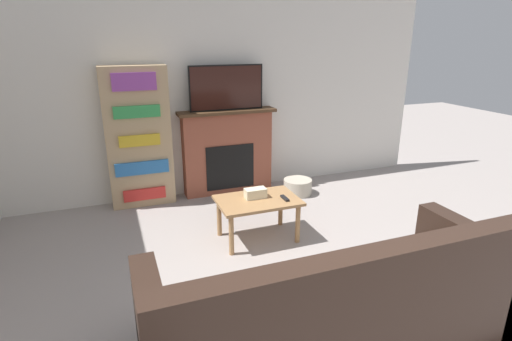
{
  "coord_description": "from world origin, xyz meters",
  "views": [
    {
      "loc": [
        -1.31,
        -1.09,
        2.04
      ],
      "look_at": [
        0.05,
        2.53,
        0.74
      ],
      "focal_mm": 28.0,
      "sensor_mm": 36.0,
      "label": 1
    }
  ],
  "objects_px": {
    "fireplace": "(228,151)",
    "couch": "(334,312)",
    "tv": "(227,88)",
    "storage_basket": "(298,187)",
    "coffee_table": "(258,205)",
    "bookshelf": "(139,138)"
  },
  "relations": [
    {
      "from": "fireplace",
      "to": "couch",
      "type": "bearing_deg",
      "value": -93.85
    },
    {
      "from": "fireplace",
      "to": "tv",
      "type": "height_order",
      "value": "tv"
    },
    {
      "from": "couch",
      "to": "storage_basket",
      "type": "distance_m",
      "value": 2.88
    },
    {
      "from": "coffee_table",
      "to": "bookshelf",
      "type": "height_order",
      "value": "bookshelf"
    },
    {
      "from": "couch",
      "to": "tv",
      "type": "bearing_deg",
      "value": 86.12
    },
    {
      "from": "fireplace",
      "to": "tv",
      "type": "xyz_separation_m",
      "value": [
        -0.0,
        -0.02,
        0.85
      ]
    },
    {
      "from": "bookshelf",
      "to": "fireplace",
      "type": "bearing_deg",
      "value": 1.13
    },
    {
      "from": "tv",
      "to": "coffee_table",
      "type": "distance_m",
      "value": 1.75
    },
    {
      "from": "tv",
      "to": "bookshelf",
      "type": "bearing_deg",
      "value": -179.87
    },
    {
      "from": "fireplace",
      "to": "bookshelf",
      "type": "height_order",
      "value": "bookshelf"
    },
    {
      "from": "couch",
      "to": "storage_basket",
      "type": "bearing_deg",
      "value": 68.35
    },
    {
      "from": "bookshelf",
      "to": "storage_basket",
      "type": "distance_m",
      "value": 2.17
    },
    {
      "from": "tv",
      "to": "couch",
      "type": "distance_m",
      "value": 3.28
    },
    {
      "from": "fireplace",
      "to": "tv",
      "type": "distance_m",
      "value": 0.85
    },
    {
      "from": "fireplace",
      "to": "storage_basket",
      "type": "bearing_deg",
      "value": -26.98
    },
    {
      "from": "tv",
      "to": "couch",
      "type": "xyz_separation_m",
      "value": [
        -0.21,
        -3.08,
        -1.11
      ]
    },
    {
      "from": "fireplace",
      "to": "storage_basket",
      "type": "relative_size",
      "value": 3.4
    },
    {
      "from": "fireplace",
      "to": "coffee_table",
      "type": "height_order",
      "value": "fireplace"
    },
    {
      "from": "bookshelf",
      "to": "coffee_table",
      "type": "bearing_deg",
      "value": -53.96
    },
    {
      "from": "tv",
      "to": "storage_basket",
      "type": "bearing_deg",
      "value": -25.9
    },
    {
      "from": "fireplace",
      "to": "storage_basket",
      "type": "xyz_separation_m",
      "value": [
        0.85,
        -0.43,
        -0.47
      ]
    },
    {
      "from": "coffee_table",
      "to": "bookshelf",
      "type": "bearing_deg",
      "value": 126.04
    }
  ]
}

